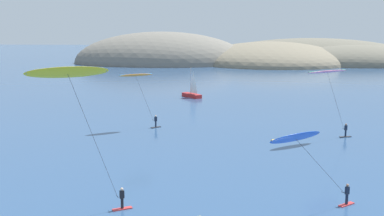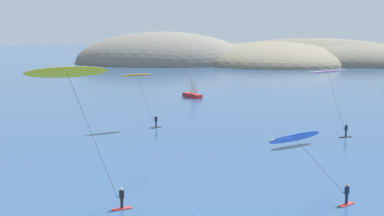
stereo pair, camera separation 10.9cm
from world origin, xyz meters
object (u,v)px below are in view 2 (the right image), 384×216
object	(u,v)px
sailboat_near	(191,94)
kitesurfer_orange	(138,80)
kitesurfer_yellow	(71,82)
kitesurfer_blue	(300,144)
kitesurfer_pink	(329,77)

from	to	relation	value
sailboat_near	kitesurfer_orange	distance (m)	30.21
sailboat_near	kitesurfer_yellow	distance (m)	59.61
sailboat_near	kitesurfer_yellow	bearing A→B (deg)	-93.79
sailboat_near	kitesurfer_blue	world-z (taller)	kitesurfer_blue
kitesurfer_blue	kitesurfer_pink	world-z (taller)	kitesurfer_pink
kitesurfer_orange	kitesurfer_pink	bearing A→B (deg)	-10.88
sailboat_near	kitesurfer_blue	distance (m)	59.67
kitesurfer_orange	kitesurfer_pink	size ratio (longest dim) A/B	0.88
kitesurfer_yellow	kitesurfer_orange	xyz separation A→B (m)	(-0.87, 29.52, -3.30)
sailboat_near	kitesurfer_orange	bearing A→B (deg)	-99.25
kitesurfer_yellow	kitesurfer_orange	world-z (taller)	kitesurfer_yellow
kitesurfer_yellow	kitesurfer_orange	distance (m)	29.72
kitesurfer_blue	kitesurfer_pink	xyz separation A→B (m)	(6.80, 24.43, 2.12)
kitesurfer_orange	kitesurfer_pink	distance (m)	24.14
kitesurfer_blue	kitesurfer_pink	bearing A→B (deg)	74.45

